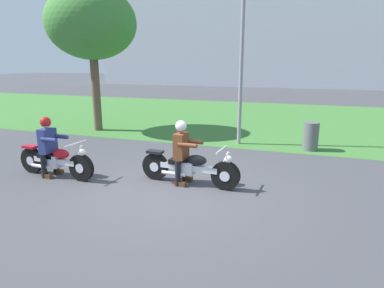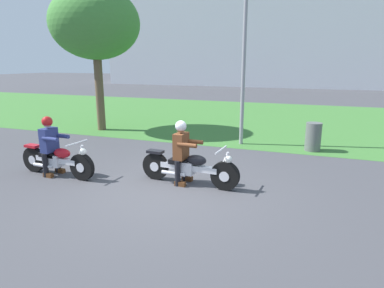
{
  "view_description": "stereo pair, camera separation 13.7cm",
  "coord_description": "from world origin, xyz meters",
  "px_view_note": "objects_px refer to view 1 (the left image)",
  "views": [
    {
      "loc": [
        2.53,
        -5.83,
        2.58
      ],
      "look_at": [
        0.24,
        0.78,
        0.85
      ],
      "focal_mm": 31.2,
      "sensor_mm": 36.0,
      "label": 1
    },
    {
      "loc": [
        2.66,
        -5.79,
        2.58
      ],
      "look_at": [
        0.24,
        0.78,
        0.85
      ],
      "focal_mm": 31.2,
      "sensor_mm": 36.0,
      "label": 2
    }
  ],
  "objects_px": {
    "motorcycle_follow": "(56,161)",
    "rider_follow": "(48,142)",
    "rider_lead": "(182,147)",
    "motorcycle_lead": "(189,167)",
    "tree_roadside": "(91,24)",
    "trash_can": "(311,136)",
    "streetlight_pole": "(246,31)"
  },
  "relations": [
    {
      "from": "rider_lead",
      "to": "streetlight_pole",
      "type": "xyz_separation_m",
      "value": [
        0.57,
        3.98,
        2.67
      ]
    },
    {
      "from": "tree_roadside",
      "to": "streetlight_pole",
      "type": "height_order",
      "value": "streetlight_pole"
    },
    {
      "from": "motorcycle_follow",
      "to": "rider_follow",
      "type": "relative_size",
      "value": 1.5
    },
    {
      "from": "tree_roadside",
      "to": "streetlight_pole",
      "type": "relative_size",
      "value": 0.95
    },
    {
      "from": "tree_roadside",
      "to": "trash_can",
      "type": "distance_m",
      "value": 8.53
    },
    {
      "from": "motorcycle_lead",
      "to": "streetlight_pole",
      "type": "relative_size",
      "value": 0.41
    },
    {
      "from": "motorcycle_follow",
      "to": "streetlight_pole",
      "type": "bearing_deg",
      "value": 56.3
    },
    {
      "from": "rider_lead",
      "to": "tree_roadside",
      "type": "height_order",
      "value": "tree_roadside"
    },
    {
      "from": "motorcycle_follow",
      "to": "rider_follow",
      "type": "xyz_separation_m",
      "value": [
        -0.17,
        0.01,
        0.43
      ]
    },
    {
      "from": "rider_lead",
      "to": "trash_can",
      "type": "bearing_deg",
      "value": 59.71
    },
    {
      "from": "rider_lead",
      "to": "motorcycle_follow",
      "type": "height_order",
      "value": "rider_lead"
    },
    {
      "from": "motorcycle_follow",
      "to": "tree_roadside",
      "type": "relative_size",
      "value": 0.4
    },
    {
      "from": "tree_roadside",
      "to": "streetlight_pole",
      "type": "distance_m",
      "value": 5.74
    },
    {
      "from": "rider_lead",
      "to": "trash_can",
      "type": "xyz_separation_m",
      "value": [
        2.62,
        3.9,
        -0.39
      ]
    },
    {
      "from": "rider_lead",
      "to": "motorcycle_follow",
      "type": "bearing_deg",
      "value": -165.72
    },
    {
      "from": "streetlight_pole",
      "to": "tree_roadside",
      "type": "bearing_deg",
      "value": 175.86
    },
    {
      "from": "rider_lead",
      "to": "rider_follow",
      "type": "xyz_separation_m",
      "value": [
        -3.06,
        -0.53,
        -0.0
      ]
    },
    {
      "from": "rider_lead",
      "to": "rider_follow",
      "type": "distance_m",
      "value": 3.1
    },
    {
      "from": "motorcycle_lead",
      "to": "streetlight_pole",
      "type": "height_order",
      "value": "streetlight_pole"
    },
    {
      "from": "motorcycle_lead",
      "to": "tree_roadside",
      "type": "xyz_separation_m",
      "value": [
        -5.31,
        4.41,
        3.54
      ]
    },
    {
      "from": "rider_lead",
      "to": "rider_follow",
      "type": "height_order",
      "value": "rider_lead"
    },
    {
      "from": "rider_lead",
      "to": "streetlight_pole",
      "type": "height_order",
      "value": "streetlight_pole"
    },
    {
      "from": "motorcycle_lead",
      "to": "trash_can",
      "type": "distance_m",
      "value": 4.62
    },
    {
      "from": "motorcycle_lead",
      "to": "streetlight_pole",
      "type": "distance_m",
      "value": 5.07
    },
    {
      "from": "motorcycle_lead",
      "to": "rider_follow",
      "type": "height_order",
      "value": "rider_follow"
    },
    {
      "from": "motorcycle_lead",
      "to": "trash_can",
      "type": "bearing_deg",
      "value": 61.54
    },
    {
      "from": "rider_lead",
      "to": "rider_follow",
      "type": "bearing_deg",
      "value": -166.53
    },
    {
      "from": "motorcycle_lead",
      "to": "tree_roadside",
      "type": "height_order",
      "value": "tree_roadside"
    },
    {
      "from": "streetlight_pole",
      "to": "trash_can",
      "type": "distance_m",
      "value": 3.68
    },
    {
      "from": "motorcycle_lead",
      "to": "motorcycle_follow",
      "type": "height_order",
      "value": "motorcycle_lead"
    },
    {
      "from": "motorcycle_lead",
      "to": "streetlight_pole",
      "type": "xyz_separation_m",
      "value": [
        0.4,
        4.0,
        3.09
      ]
    },
    {
      "from": "tree_roadside",
      "to": "streetlight_pole",
      "type": "bearing_deg",
      "value": -4.14
    }
  ]
}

